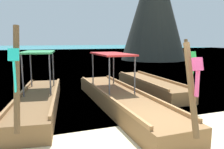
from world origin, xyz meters
name	(u,v)px	position (x,y,z in m)	size (l,w,h in m)	color
ground	(161,144)	(0.00, 0.00, 0.00)	(120.00, 120.00, 0.00)	beige
sea_water	(43,49)	(0.00, 61.32, 0.00)	(120.00, 120.00, 0.00)	teal
longtail_boat_turquoise_ribbon	(38,100)	(-2.56, 3.60, 0.33)	(2.02, 6.05, 2.66)	brown
longtail_boat_pink_ribbon	(120,99)	(0.14, 2.85, 0.33)	(1.34, 7.34, 2.31)	brown
longtail_boat_green_ribbon	(150,85)	(2.43, 4.79, 0.28)	(1.26, 5.73, 2.40)	brown
karst_rock	(155,6)	(11.72, 20.22, 6.64)	(8.36, 7.97, 13.57)	#2D302B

